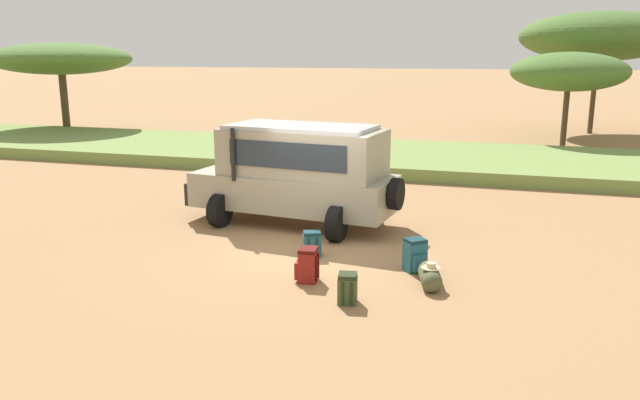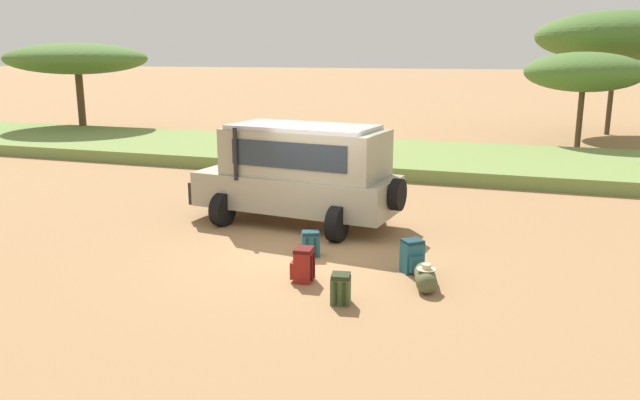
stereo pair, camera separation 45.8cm
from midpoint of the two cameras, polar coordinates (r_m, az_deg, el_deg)
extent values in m
plane|color=#9E754C|center=(13.26, -2.48, -4.74)|extent=(320.00, 320.00, 0.00)
cube|color=olive|center=(23.97, 6.56, 3.88)|extent=(120.00, 7.00, 0.44)
cube|color=gray|center=(15.26, -3.27, 0.84)|extent=(5.08, 2.44, 0.84)
cube|color=gray|center=(14.97, -2.46, 4.39)|extent=(4.00, 2.20, 1.10)
cube|color=#232D38|center=(15.69, -7.50, 4.52)|extent=(0.23, 1.55, 0.77)
cube|color=#232D38|center=(14.16, -4.05, 4.06)|extent=(2.93, 0.37, 0.60)
cube|color=#232D38|center=(15.77, -1.04, 5.04)|extent=(2.93, 0.37, 0.60)
cube|color=#B7B7B7|center=(14.91, -2.66, 6.68)|extent=(3.60, 2.08, 0.10)
cube|color=black|center=(16.58, -11.24, 1.01)|extent=(0.34, 1.62, 0.56)
cylinder|color=black|center=(14.78, -8.84, 4.13)|extent=(0.10, 0.10, 1.25)
cylinder|color=black|center=(15.28, -9.99, -0.94)|extent=(0.37, 0.83, 0.80)
cylinder|color=black|center=(16.88, -6.40, 0.54)|extent=(0.37, 0.83, 0.80)
cylinder|color=black|center=(13.89, 0.59, -2.18)|extent=(0.37, 0.83, 0.80)
cylinder|color=black|center=(15.63, 3.33, -0.43)|extent=(0.37, 0.83, 0.80)
cylinder|color=black|center=(14.28, 6.07, 0.54)|extent=(0.30, 0.76, 0.74)
cube|color=maroon|center=(11.51, -2.23, -6.09)|extent=(0.34, 0.43, 0.57)
cube|color=maroon|center=(11.57, -3.16, -6.36)|extent=(0.11, 0.31, 0.31)
cube|color=#4D100E|center=(11.41, -2.25, -4.60)|extent=(0.36, 0.41, 0.07)
cylinder|color=#4D100E|center=(11.39, -1.49, -6.29)|extent=(0.04, 0.04, 0.48)
cylinder|color=#4D100E|center=(11.56, -1.31, -6.00)|extent=(0.04, 0.04, 0.48)
cube|color=#235B6B|center=(12.91, -1.76, -4.16)|extent=(0.45, 0.39, 0.46)
cube|color=#235B6B|center=(13.09, -1.82, -4.18)|extent=(0.29, 0.18, 0.25)
cube|color=#13323A|center=(12.84, -1.76, -3.05)|extent=(0.43, 0.40, 0.07)
cylinder|color=#13323A|center=(12.76, -2.07, -4.38)|extent=(0.04, 0.04, 0.39)
cylinder|color=#13323A|center=(12.77, -1.33, -4.36)|extent=(0.04, 0.04, 0.39)
cube|color=#235B6B|center=(12.15, 7.59, -5.13)|extent=(0.49, 0.48, 0.58)
cube|color=#235B6B|center=(12.01, 8.05, -5.72)|extent=(0.27, 0.25, 0.32)
cube|color=#13323A|center=(12.05, 7.64, -3.70)|extent=(0.48, 0.48, 0.07)
cylinder|color=#13323A|center=(12.33, 7.53, -4.85)|extent=(0.04, 0.04, 0.49)
cylinder|color=#13323A|center=(12.24, 6.83, -4.96)|extent=(0.04, 0.04, 0.49)
cube|color=#42562D|center=(10.56, 1.28, -8.25)|extent=(0.37, 0.34, 0.45)
cube|color=#42562D|center=(10.75, 1.37, -8.17)|extent=(0.25, 0.12, 0.25)
cube|color=#242F19|center=(10.47, 1.29, -6.94)|extent=(0.36, 0.36, 0.07)
cylinder|color=#242F19|center=(10.41, 0.79, -8.56)|extent=(0.04, 0.04, 0.39)
cylinder|color=#242F19|center=(10.40, 1.60, -8.59)|extent=(0.04, 0.04, 0.39)
cylinder|color=#4C5133|center=(11.43, 8.88, -6.91)|extent=(0.50, 0.67, 0.37)
sphere|color=#4C5133|center=(11.15, 9.03, -7.45)|extent=(0.36, 0.36, 0.36)
sphere|color=#4C5133|center=(11.71, 8.73, -6.41)|extent=(0.36, 0.36, 0.36)
torus|color=#2D301E|center=(11.36, 8.91, -5.94)|extent=(0.06, 0.16, 0.16)
cylinder|color=beige|center=(11.27, 8.96, -6.15)|extent=(0.34, 0.34, 0.02)
cylinder|color=beige|center=(11.26, 8.97, -5.92)|extent=(0.17, 0.17, 0.09)
cylinder|color=brown|center=(34.68, -22.66, 8.11)|extent=(0.37, 0.37, 3.16)
ellipsoid|color=#476B2D|center=(34.59, -23.00, 11.81)|extent=(6.95, 6.93, 1.56)
cylinder|color=brown|center=(29.53, 21.06, 6.97)|extent=(0.25, 0.25, 2.61)
ellipsoid|color=#476B2D|center=(29.40, 21.39, 10.87)|extent=(4.94, 5.05, 1.68)
cylinder|color=brown|center=(35.53, 23.37, 8.73)|extent=(0.25, 0.25, 3.88)
ellipsoid|color=#476B2D|center=(35.48, 23.82, 13.54)|extent=(7.86, 6.86, 2.48)
camera|label=1|loc=(0.23, -90.97, -0.23)|focal=35.00mm
camera|label=2|loc=(0.23, 89.03, 0.23)|focal=35.00mm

